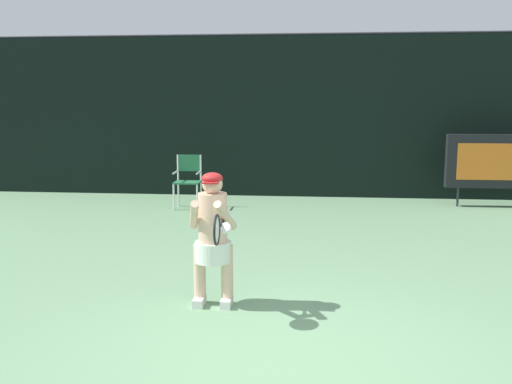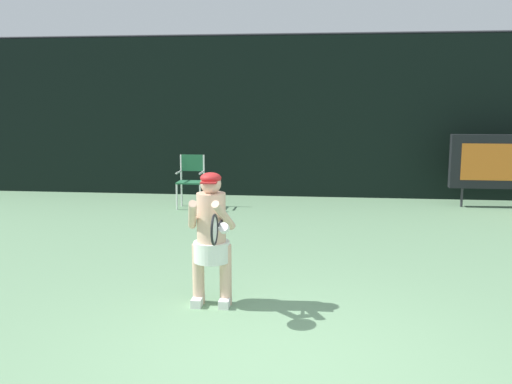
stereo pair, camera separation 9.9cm
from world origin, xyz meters
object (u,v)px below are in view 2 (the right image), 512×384
Objects in this scene: scoreboard at (506,162)px; water_bottle at (216,206)px; tennis_player at (211,234)px; tennis_racket at (215,229)px; umpire_chair at (191,178)px.

scoreboard is 8.30× the size of water_bottle.
tennis_player reaches higher than tennis_racket.
tennis_racket is at bearing -74.82° from tennis_player.
umpire_chair is at bearing 85.86° from tennis_racket.
scoreboard reaches higher than water_bottle.
scoreboard is 7.91m from tennis_player.
tennis_racket reaches higher than water_bottle.
scoreboard is at bearing 10.79° from water_bottle.
scoreboard reaches higher than umpire_chair.
tennis_player is (-4.89, -6.22, -0.17)m from scoreboard.
tennis_player is at bearing -74.89° from umpire_chair.
water_bottle is (-5.79, -1.10, -0.82)m from scoreboard.
tennis_player is (1.49, -5.51, 0.16)m from umpire_chair.
tennis_player is at bearing -79.97° from water_bottle.
scoreboard is at bearing 35.38° from tennis_racket.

